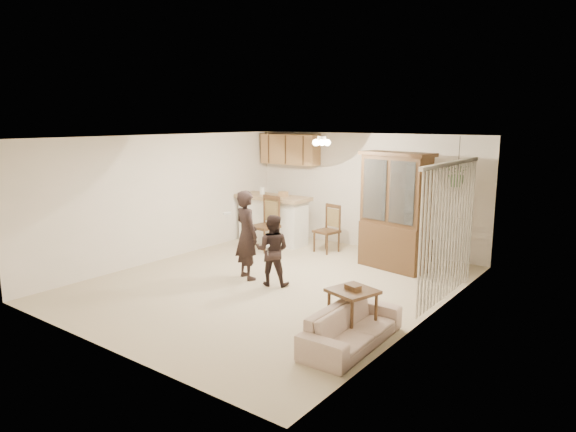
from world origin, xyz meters
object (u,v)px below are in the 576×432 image
Objects in this scene: adult at (247,229)px; chair_hutch_left at (327,239)px; sofa at (352,317)px; chair_hutch_right at (420,249)px; side_table at (352,311)px; china_hutch at (395,212)px; chair_bar at (265,235)px; child at (272,246)px.

adult is 2.49m from chair_hutch_left.
chair_hutch_right reaches higher than sofa.
side_table is (2.69, -0.97, -0.59)m from adult.
china_hutch is 2.95m from chair_bar.
child is at bearing 62.49° from chair_hutch_right.
sofa is at bearing 126.82° from child.
chair_bar is 1.16× the size of chair_hutch_left.
chair_hutch_left is (1.15, 0.68, -0.05)m from chair_bar.
chair_bar is (-1.61, 1.76, -0.34)m from child.
side_table is (0.88, -3.10, -0.78)m from china_hutch.
child reaches higher than chair_bar.
sofa is 0.37m from side_table.
chair_hutch_right is (1.46, 2.87, -0.42)m from child.
chair_bar is at bearing 19.42° from chair_hutch_right.
chair_hutch_right is (-0.64, 3.82, -0.05)m from side_table.
side_table is 3.88m from chair_hutch_right.
sofa is at bearing -43.10° from chair_hutch_left.
chair_bar reaches higher than chair_hutch_left.
chair_hutch_right is (1.92, 0.44, -0.03)m from chair_hutch_left.
side_table is at bearing -177.89° from adult.
side_table is 4.59m from chair_bar.
side_table is 0.74× the size of chair_hutch_right.
china_hutch is 2.41× the size of chair_hutch_right.
adult is 0.63m from child.
adult is at bearing -53.69° from chair_bar.
chair_hutch_left is (-2.56, 3.38, -0.03)m from side_table.
adult is 1.54× the size of chair_bar.
sofa is at bearing 100.67° from chair_hutch_right.
side_table is at bearing -42.49° from chair_hutch_left.
chair_hutch_right is at bearing 9.88° from sofa.
child is 1.15× the size of chair_bar.
china_hutch is at bearing 15.95° from sofa.
side_table is 4.24m from chair_hutch_left.
chair_hutch_right is (3.07, 1.12, -0.07)m from chair_bar.
adult reaches higher than child.
chair_bar reaches higher than sofa.
chair_hutch_right is at bearing -141.03° from child.
sofa is 4.61m from chair_hutch_left.
chair_hutch_right is (0.24, 0.72, -0.83)m from china_hutch.
sofa reaches higher than side_table.
adult is 2.80m from china_hutch.
side_table is 0.58× the size of chair_bar.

